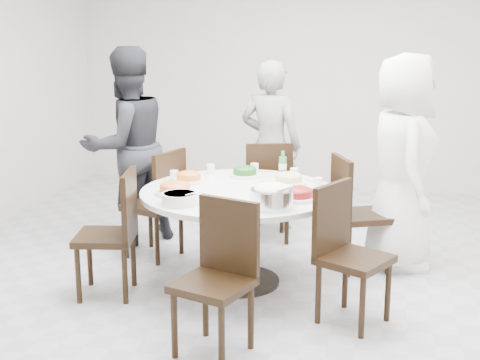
% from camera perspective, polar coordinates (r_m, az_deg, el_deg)
% --- Properties ---
extents(floor, '(6.00, 6.00, 0.01)m').
position_cam_1_polar(floor, '(5.51, 3.33, -7.99)').
color(floor, '#B1B0B5').
rests_on(floor, ground).
extents(wall_back, '(6.00, 0.01, 2.80)m').
position_cam_1_polar(wall_back, '(8.13, 6.92, 9.07)').
color(wall_back, beige).
rests_on(wall_back, ground).
extents(wall_front, '(6.00, 0.01, 2.80)m').
position_cam_1_polar(wall_front, '(2.30, -8.33, -2.22)').
color(wall_front, beige).
rests_on(wall_front, ground).
extents(dining_table, '(1.50, 1.50, 0.75)m').
position_cam_1_polar(dining_table, '(5.20, -0.12, -4.90)').
color(dining_table, white).
rests_on(dining_table, floor).
extents(chair_ne, '(0.55, 0.55, 0.95)m').
position_cam_1_polar(chair_ne, '(5.56, 10.39, -2.80)').
color(chair_ne, black).
rests_on(chair_ne, floor).
extents(chair_n, '(0.52, 0.52, 0.95)m').
position_cam_1_polar(chair_n, '(6.21, 2.29, -0.87)').
color(chair_n, black).
rests_on(chair_n, floor).
extents(chair_nw, '(0.53, 0.53, 0.95)m').
position_cam_1_polar(chair_nw, '(5.81, -7.44, -1.99)').
color(chair_nw, black).
rests_on(chair_nw, floor).
extents(chair_sw, '(0.49, 0.49, 0.95)m').
position_cam_1_polar(chair_sw, '(5.05, -11.44, -4.53)').
color(chair_sw, black).
rests_on(chair_sw, floor).
extents(chair_s, '(0.53, 0.53, 0.95)m').
position_cam_1_polar(chair_s, '(4.09, -2.35, -8.62)').
color(chair_s, black).
rests_on(chair_s, floor).
extents(chair_se, '(0.57, 0.57, 0.95)m').
position_cam_1_polar(chair_se, '(4.57, 9.77, -6.43)').
color(chair_se, black).
rests_on(chair_se, floor).
extents(diner_right, '(0.72, 0.96, 1.77)m').
position_cam_1_polar(diner_right, '(5.60, 13.67, 1.46)').
color(diner_right, white).
rests_on(diner_right, floor).
extents(diner_middle, '(0.66, 0.49, 1.65)m').
position_cam_1_polar(diner_middle, '(6.49, 2.63, 2.95)').
color(diner_middle, black).
rests_on(diner_middle, floor).
extents(diner_left, '(1.08, 1.10, 1.79)m').
position_cam_1_polar(diner_left, '(6.16, -9.65, 2.84)').
color(diner_left, black).
rests_on(diner_left, floor).
extents(dish_greens, '(0.25, 0.25, 0.06)m').
position_cam_1_polar(dish_greens, '(5.52, 0.42, 0.60)').
color(dish_greens, white).
rests_on(dish_greens, dining_table).
extents(dish_pale, '(0.27, 0.27, 0.07)m').
position_cam_1_polar(dish_pale, '(5.30, 4.19, 0.04)').
color(dish_pale, white).
rests_on(dish_pale, dining_table).
extents(dish_orange, '(0.24, 0.24, 0.07)m').
position_cam_1_polar(dish_orange, '(5.35, -4.39, 0.15)').
color(dish_orange, white).
rests_on(dish_orange, dining_table).
extents(dish_redbrown, '(0.29, 0.29, 0.07)m').
position_cam_1_polar(dish_redbrown, '(4.84, 4.97, -1.26)').
color(dish_redbrown, white).
rests_on(dish_redbrown, dining_table).
extents(dish_tofu, '(0.29, 0.29, 0.08)m').
position_cam_1_polar(dish_tofu, '(5.00, -5.56, -0.79)').
color(dish_tofu, white).
rests_on(dish_tofu, dining_table).
extents(rice_bowl, '(0.30, 0.30, 0.13)m').
position_cam_1_polar(rice_bowl, '(4.62, 2.75, -1.57)').
color(rice_bowl, silver).
rests_on(rice_bowl, dining_table).
extents(soup_bowl, '(0.26, 0.26, 0.08)m').
position_cam_1_polar(soup_bowl, '(4.73, -5.17, -1.59)').
color(soup_bowl, white).
rests_on(soup_bowl, dining_table).
extents(beverage_bottle, '(0.06, 0.06, 0.22)m').
position_cam_1_polar(beverage_bottle, '(5.50, 3.67, 1.34)').
color(beverage_bottle, '#317B43').
rests_on(beverage_bottle, dining_table).
extents(tea_cups, '(0.07, 0.07, 0.08)m').
position_cam_1_polar(tea_cups, '(5.68, 1.31, 1.03)').
color(tea_cups, white).
rests_on(tea_cups, dining_table).
extents(chopsticks, '(0.24, 0.04, 0.01)m').
position_cam_1_polar(chopsticks, '(5.73, 1.10, 0.81)').
color(chopsticks, tan).
rests_on(chopsticks, dining_table).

